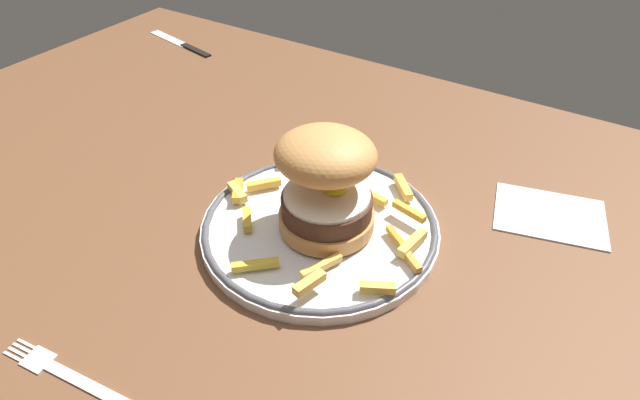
% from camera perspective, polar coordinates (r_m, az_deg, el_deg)
% --- Properties ---
extents(ground_plane, '(1.35, 0.95, 0.04)m').
position_cam_1_polar(ground_plane, '(0.61, -4.14, -5.75)').
color(ground_plane, brown).
extents(dinner_plate, '(0.27, 0.27, 0.02)m').
position_cam_1_polar(dinner_plate, '(0.60, 0.00, -2.80)').
color(dinner_plate, silver).
rests_on(dinner_plate, ground_plane).
extents(burger, '(0.13, 0.13, 0.12)m').
position_cam_1_polar(burger, '(0.56, 0.66, 2.22)').
color(burger, '#C98748').
rests_on(burger, dinner_plate).
extents(fries_pile, '(0.25, 0.23, 0.02)m').
position_cam_1_polar(fries_pile, '(0.59, 0.61, -2.29)').
color(fries_pile, gold).
rests_on(fries_pile, dinner_plate).
extents(fork, '(0.14, 0.03, 0.00)m').
position_cam_1_polar(fork, '(0.53, -25.39, -16.31)').
color(fork, silver).
rests_on(fork, ground_plane).
extents(knife, '(0.18, 0.05, 0.01)m').
position_cam_1_polar(knife, '(1.09, -14.20, 15.72)').
color(knife, black).
rests_on(knife, ground_plane).
extents(napkin, '(0.14, 0.12, 0.00)m').
position_cam_1_polar(napkin, '(0.68, 23.25, -1.42)').
color(napkin, silver).
rests_on(napkin, ground_plane).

